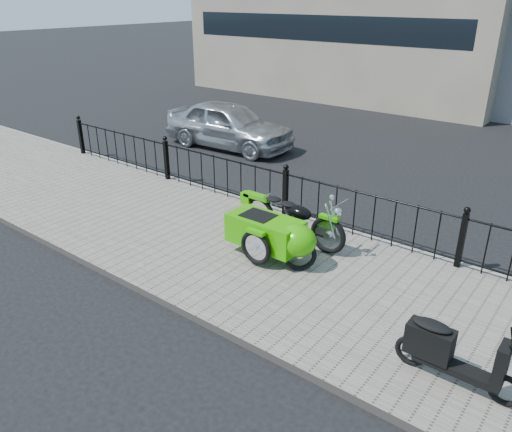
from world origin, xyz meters
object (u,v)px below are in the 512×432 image
Objects in this scene: motorcycle_sidecar at (278,231)px; sedan_car at (229,125)px; spare_tire at (300,255)px; scooter at (449,353)px.

motorcycle_sidecar is 7.19m from sedan_car.
scooter is at bearing -21.28° from spare_tire.
spare_tire is (-2.75, 1.07, -0.11)m from scooter.
motorcycle_sidecar is 3.56m from scooter.
motorcycle_sidecar is 0.56× the size of sedan_car.
scooter is 10.59m from sedan_car.
spare_tire is at bearing -19.32° from motorcycle_sidecar.
spare_tire is (0.57, -0.20, -0.20)m from motorcycle_sidecar.
scooter is (3.33, -1.27, -0.09)m from motorcycle_sidecar.
spare_tire is at bearing 158.72° from scooter.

